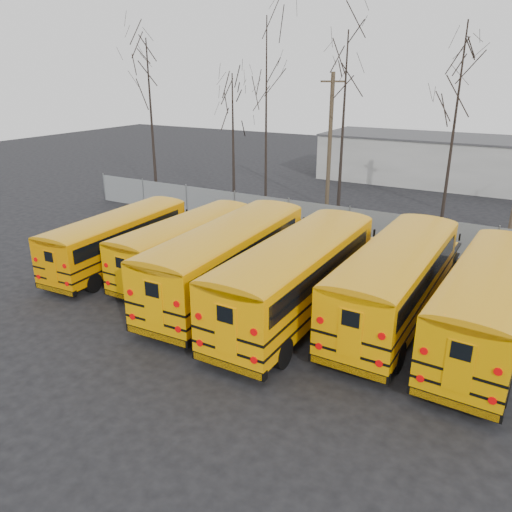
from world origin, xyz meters
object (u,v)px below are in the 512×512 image
Objects in this scene: bus_f at (490,297)px; bus_e at (398,274)px; bus_a at (121,235)px; bus_d at (299,270)px; bus_c at (230,253)px; utility_pole_left at (330,140)px; bus_b at (189,240)px.

bus_e is at bearing 176.58° from bus_f.
bus_d is at bearing -5.83° from bus_a.
bus_e is (7.02, 1.34, -0.03)m from bus_c.
bus_f is 1.22× the size of utility_pole_left.
bus_f is (3.41, -0.36, -0.06)m from bus_e.
bus_d is 1.28× the size of utility_pole_left.
bus_c is at bearing -100.69° from utility_pole_left.
bus_d is (6.72, -1.54, 0.31)m from bus_b.
utility_pole_left is at bearing 87.26° from bus_b.
bus_c reaches higher than bus_f.
bus_b is at bearing 167.49° from bus_d.
bus_c is at bearing -4.81° from bus_a.
bus_b is at bearing 12.92° from bus_a.
bus_f is at bearing -5.07° from bus_e.
utility_pole_left is (1.02, 15.50, 3.20)m from bus_b.
bus_c is at bearing -168.17° from bus_e.
utility_pole_left reaches higher than bus_c.
bus_e is at bearing 8.80° from bus_c.
bus_a is at bearing 177.33° from bus_d.
bus_a is 10.27m from bus_d.
bus_d is at bearing -89.65° from utility_pole_left.
bus_c is at bearing 175.39° from bus_d.
bus_c is 3.52m from bus_d.
bus_c is at bearing -171.98° from bus_f.
bus_a is at bearing -174.42° from bus_e.
bus_f is (17.17, 0.75, 0.21)m from bus_a.
bus_a is at bearing 175.93° from bus_c.
utility_pole_left is at bearing 121.90° from bus_e.
bus_e is 1.25× the size of utility_pole_left.
bus_d is (10.25, -0.54, 0.32)m from bus_a.
bus_b is 15.86m from utility_pole_left.
bus_c reaches higher than bus_a.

